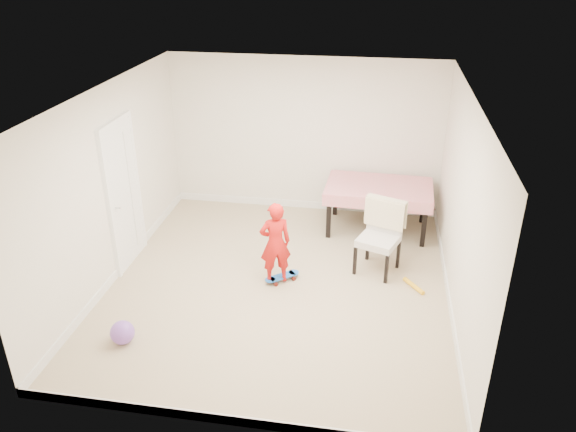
% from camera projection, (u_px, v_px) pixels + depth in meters
% --- Properties ---
extents(ground, '(5.00, 5.00, 0.00)m').
position_uv_depth(ground, '(278.00, 285.00, 7.62)').
color(ground, tan).
rests_on(ground, ground).
extents(ceiling, '(4.50, 5.00, 0.04)m').
position_uv_depth(ceiling, '(277.00, 96.00, 6.48)').
color(ceiling, white).
rests_on(ceiling, wall_back).
extents(wall_back, '(4.50, 0.04, 2.60)m').
position_uv_depth(wall_back, '(305.00, 136.00, 9.24)').
color(wall_back, silver).
rests_on(wall_back, ground).
extents(wall_front, '(4.50, 0.04, 2.60)m').
position_uv_depth(wall_front, '(226.00, 314.00, 4.85)').
color(wall_front, silver).
rests_on(wall_front, ground).
extents(wall_left, '(0.04, 5.00, 2.60)m').
position_uv_depth(wall_left, '(111.00, 186.00, 7.37)').
color(wall_left, silver).
rests_on(wall_left, ground).
extents(wall_right, '(0.04, 5.00, 2.60)m').
position_uv_depth(wall_right, '(461.00, 210.00, 6.72)').
color(wall_right, silver).
rests_on(wall_right, ground).
extents(door, '(0.11, 0.94, 2.11)m').
position_uv_depth(door, '(124.00, 196.00, 7.75)').
color(door, white).
rests_on(door, ground).
extents(baseboard_back, '(4.50, 0.02, 0.12)m').
position_uv_depth(baseboard_back, '(304.00, 204.00, 9.79)').
color(baseboard_back, white).
rests_on(baseboard_back, ground).
extents(baseboard_front, '(4.50, 0.02, 0.12)m').
position_uv_depth(baseboard_front, '(232.00, 420.00, 5.38)').
color(baseboard_front, white).
rests_on(baseboard_front, ground).
extents(baseboard_left, '(0.02, 5.00, 0.12)m').
position_uv_depth(baseboard_left, '(122.00, 267.00, 7.92)').
color(baseboard_left, white).
rests_on(baseboard_left, ground).
extents(baseboard_right, '(0.02, 5.00, 0.12)m').
position_uv_depth(baseboard_right, '(448.00, 296.00, 7.26)').
color(baseboard_right, white).
rests_on(baseboard_right, ground).
extents(dining_table, '(1.68, 1.10, 0.77)m').
position_uv_depth(dining_table, '(378.00, 208.00, 8.91)').
color(dining_table, red).
rests_on(dining_table, ground).
extents(dining_chair, '(0.75, 0.80, 1.04)m').
position_uv_depth(dining_chair, '(378.00, 238.00, 7.71)').
color(dining_chair, silver).
rests_on(dining_chair, ground).
extents(skateboard, '(0.51, 0.47, 0.08)m').
position_uv_depth(skateboard, '(282.00, 278.00, 7.69)').
color(skateboard, blue).
rests_on(skateboard, ground).
extents(child, '(0.50, 0.42, 1.16)m').
position_uv_depth(child, '(275.00, 245.00, 7.41)').
color(child, red).
rests_on(child, ground).
extents(balloon, '(0.28, 0.28, 0.28)m').
position_uv_depth(balloon, '(122.00, 332.00, 6.46)').
color(balloon, '#8351C3').
rests_on(balloon, ground).
extents(foam_toy, '(0.28, 0.36, 0.06)m').
position_uv_depth(foam_toy, '(414.00, 286.00, 7.53)').
color(foam_toy, yellow).
rests_on(foam_toy, ground).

